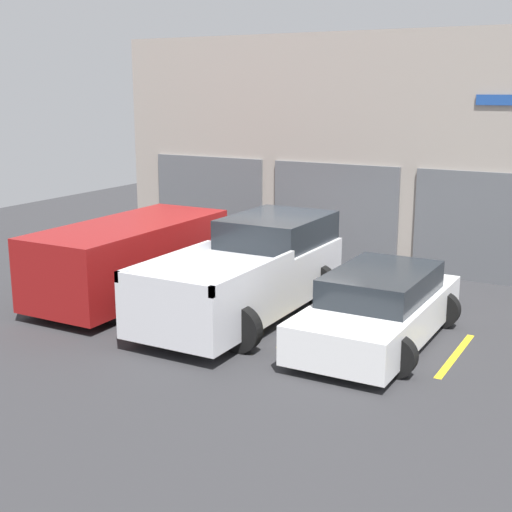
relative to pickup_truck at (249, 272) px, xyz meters
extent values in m
plane|color=#2D2D30|center=(0.00, 1.57, -0.83)|extent=(28.00, 28.00, 0.00)
cube|color=#9E9389|center=(0.00, 4.87, 1.93)|extent=(12.56, 0.60, 5.52)
cube|color=#595B60|center=(-3.83, 4.53, 0.40)|extent=(3.23, 0.08, 2.47)
cube|color=#595B60|center=(-0.20, 4.53, 0.40)|extent=(3.23, 0.08, 2.47)
cube|color=#595B60|center=(3.43, 4.53, 0.40)|extent=(3.23, 0.08, 2.47)
cube|color=#1E4799|center=(3.45, 4.54, 3.16)|extent=(0.90, 0.03, 0.22)
cube|color=silver|center=(0.00, -0.24, -0.13)|extent=(1.88, 5.05, 0.96)
cube|color=#1E2328|center=(0.00, 1.14, 0.63)|extent=(1.73, 2.27, 0.57)
cube|color=silver|center=(-0.90, -1.38, 0.44)|extent=(0.08, 2.78, 0.18)
cube|color=silver|center=(0.90, -1.38, 0.44)|extent=(0.08, 2.78, 0.18)
cube|color=silver|center=(0.00, -2.73, 0.44)|extent=(1.88, 0.08, 0.18)
cylinder|color=black|center=(-0.83, 1.32, -0.44)|extent=(0.79, 0.22, 0.79)
cylinder|color=black|center=(0.83, 1.32, -0.44)|extent=(0.79, 0.22, 0.79)
cylinder|color=black|center=(-0.83, -1.81, -0.44)|extent=(0.79, 0.22, 0.79)
cylinder|color=black|center=(0.83, -1.81, -0.44)|extent=(0.79, 0.22, 0.79)
cube|color=white|center=(2.67, -0.24, -0.37)|extent=(1.71, 4.24, 0.63)
cube|color=#1E2328|center=(2.67, -0.14, 0.18)|extent=(1.51, 2.33, 0.47)
cylinder|color=black|center=(1.92, 1.07, -0.51)|extent=(0.65, 0.22, 0.65)
cylinder|color=black|center=(3.41, 1.07, -0.51)|extent=(0.65, 0.22, 0.65)
cylinder|color=black|center=(1.92, -1.56, -0.51)|extent=(0.65, 0.22, 0.65)
cylinder|color=black|center=(3.41, -1.56, -0.51)|extent=(0.65, 0.22, 0.65)
cube|color=maroon|center=(-2.67, -0.24, 0.05)|extent=(1.86, 4.58, 1.41)
cube|color=#1E2328|center=(-2.67, 1.99, 0.51)|extent=(1.68, 0.06, 0.28)
cylinder|color=black|center=(-3.49, 1.17, -0.48)|extent=(0.71, 0.22, 0.71)
cylinder|color=black|center=(-1.85, 1.17, -0.48)|extent=(0.71, 0.22, 0.71)
cylinder|color=black|center=(-3.49, -1.66, -0.48)|extent=(0.71, 0.22, 0.71)
cylinder|color=black|center=(-1.85, -1.66, -0.48)|extent=(0.71, 0.22, 0.71)
cube|color=gold|center=(-4.00, -0.24, -0.83)|extent=(0.12, 2.20, 0.01)
cube|color=gold|center=(-1.33, -0.24, -0.83)|extent=(0.12, 2.20, 0.01)
cube|color=gold|center=(1.33, -0.24, -0.83)|extent=(0.12, 2.20, 0.01)
cube|color=gold|center=(4.00, -0.24, -0.83)|extent=(0.12, 2.20, 0.01)
camera|label=1|loc=(6.47, -11.36, 3.42)|focal=50.00mm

